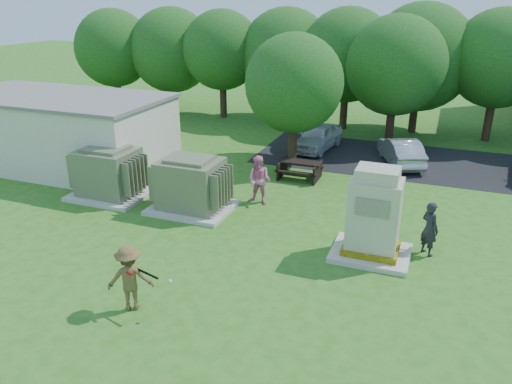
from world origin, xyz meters
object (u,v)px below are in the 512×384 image
at_px(batter, 130,278).
at_px(person_by_generator, 430,229).
at_px(transformer_left, 109,174).
at_px(person_at_picnic, 259,180).
at_px(car_white, 318,137).
at_px(picnic_table, 300,168).
at_px(transformer_right, 191,186).
at_px(generator_cabinet, 374,219).
at_px(car_silver_a, 401,151).

height_order(batter, person_by_generator, batter).
distance_m(transformer_left, person_at_picnic, 6.06).
bearing_deg(batter, car_white, -121.21).
bearing_deg(transformer_left, batter, -49.97).
bearing_deg(car_white, picnic_table, -76.62).
height_order(transformer_right, person_by_generator, transformer_right).
xyz_separation_m(generator_cabinet, person_at_picnic, (-4.74, 2.66, -0.31)).
relative_size(person_at_picnic, car_white, 0.49).
height_order(transformer_left, person_by_generator, transformer_left).
bearing_deg(car_white, generator_cabinet, -58.58).
bearing_deg(person_by_generator, transformer_left, 40.59).
xyz_separation_m(generator_cabinet, picnic_table, (-4.07, 5.94, -0.77)).
bearing_deg(transformer_right, person_by_generator, -3.03).
xyz_separation_m(picnic_table, car_white, (-0.39, 4.66, 0.17)).
height_order(picnic_table, car_silver_a, car_silver_a).
bearing_deg(car_silver_a, person_at_picnic, 34.82).
xyz_separation_m(picnic_table, car_silver_a, (3.93, 3.71, 0.14)).
relative_size(batter, car_silver_a, 0.46).
bearing_deg(person_at_picnic, transformer_right, -141.40).
xyz_separation_m(transformer_right, person_by_generator, (8.55, -0.45, -0.08)).
relative_size(transformer_right, batter, 1.66).
xyz_separation_m(picnic_table, person_by_generator, (5.70, -5.20, 0.39)).
bearing_deg(picnic_table, transformer_right, -120.98).
bearing_deg(car_white, transformer_right, -96.05).
relative_size(car_white, car_silver_a, 1.01).
xyz_separation_m(batter, person_at_picnic, (0.62, 7.72, 0.06)).
xyz_separation_m(transformer_left, batter, (5.26, -6.26, -0.07)).
height_order(transformer_right, generator_cabinet, generator_cabinet).
bearing_deg(person_by_generator, batter, 82.39).
distance_m(transformer_right, picnic_table, 5.56).
bearing_deg(transformer_left, transformer_right, 0.00).
xyz_separation_m(picnic_table, person_at_picnic, (-0.67, -3.28, 0.47)).
distance_m(generator_cabinet, car_silver_a, 9.66).
bearing_deg(transformer_right, generator_cabinet, -9.76).
bearing_deg(person_at_picnic, picnic_table, 83.09).
xyz_separation_m(transformer_right, person_at_picnic, (2.18, 1.47, -0.00)).
distance_m(person_at_picnic, car_silver_a, 8.37).
height_order(generator_cabinet, batter, generator_cabinet).
bearing_deg(transformer_right, batter, -76.04).
relative_size(transformer_right, person_at_picnic, 1.55).
height_order(transformer_right, picnic_table, transformer_right).
xyz_separation_m(generator_cabinet, person_by_generator, (1.63, 0.74, -0.39)).
xyz_separation_m(generator_cabinet, car_silver_a, (-0.14, 9.64, -0.63)).
height_order(transformer_left, person_at_picnic, transformer_left).
height_order(transformer_right, car_silver_a, transformer_right).
bearing_deg(transformer_right, picnic_table, 59.02).
xyz_separation_m(car_white, car_silver_a, (4.32, -0.95, -0.03)).
distance_m(transformer_right, car_white, 9.73).
relative_size(transformer_right, person_by_generator, 1.69).
xyz_separation_m(transformer_right, batter, (1.56, -6.26, -0.07)).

